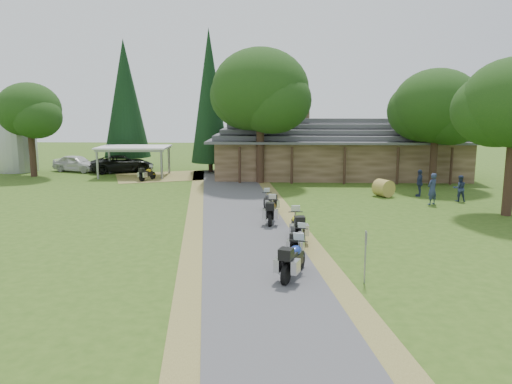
{
  "coord_description": "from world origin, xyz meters",
  "views": [
    {
      "loc": [
        0.74,
        -18.37,
        6.03
      ],
      "look_at": [
        -0.24,
        6.62,
        1.6
      ],
      "focal_mm": 35.0,
      "sensor_mm": 36.0,
      "label": 1
    }
  ],
  "objects_px": {
    "silo": "(15,132)",
    "motorcycle_row_b": "(299,240)",
    "motorcycle_row_e": "(269,201)",
    "lodge": "(338,147)",
    "carport": "(134,161)",
    "car_white_sedan": "(76,161)",
    "motorcycle_carport_a": "(147,173)",
    "hay_bale": "(384,188)",
    "motorcycle_row_d": "(271,210)",
    "car_dark_suv": "(122,159)",
    "motorcycle_row_c": "(297,224)",
    "motorcycle_row_a": "(293,257)"
  },
  "relations": [
    {
      "from": "silo",
      "to": "motorcycle_row_b",
      "type": "xyz_separation_m",
      "value": [
        24.24,
        -24.3,
        -2.94
      ]
    },
    {
      "from": "motorcycle_row_e",
      "to": "lodge",
      "type": "bearing_deg",
      "value": -37.83
    },
    {
      "from": "motorcycle_row_b",
      "to": "carport",
      "type": "bearing_deg",
      "value": 46.29
    },
    {
      "from": "car_white_sedan",
      "to": "motorcycle_carport_a",
      "type": "relative_size",
      "value": 3.27
    },
    {
      "from": "silo",
      "to": "motorcycle_row_e",
      "type": "bearing_deg",
      "value": -35.21
    },
    {
      "from": "motorcycle_carport_a",
      "to": "car_white_sedan",
      "type": "bearing_deg",
      "value": 81.73
    },
    {
      "from": "motorcycle_row_e",
      "to": "hay_bale",
      "type": "height_order",
      "value": "motorcycle_row_e"
    },
    {
      "from": "motorcycle_row_d",
      "to": "motorcycle_carport_a",
      "type": "height_order",
      "value": "motorcycle_row_d"
    },
    {
      "from": "motorcycle_carport_a",
      "to": "motorcycle_row_e",
      "type": "bearing_deg",
      "value": -114.64
    },
    {
      "from": "motorcycle_row_b",
      "to": "motorcycle_row_e",
      "type": "relative_size",
      "value": 0.95
    },
    {
      "from": "car_dark_suv",
      "to": "motorcycle_row_e",
      "type": "distance_m",
      "value": 21.0
    },
    {
      "from": "motorcycle_row_c",
      "to": "lodge",
      "type": "bearing_deg",
      "value": -16.72
    },
    {
      "from": "motorcycle_row_c",
      "to": "motorcycle_row_d",
      "type": "bearing_deg",
      "value": 15.55
    },
    {
      "from": "motorcycle_row_a",
      "to": "motorcycle_row_c",
      "type": "height_order",
      "value": "motorcycle_row_a"
    },
    {
      "from": "motorcycle_row_c",
      "to": "motorcycle_row_e",
      "type": "bearing_deg",
      "value": 7.58
    },
    {
      "from": "silo",
      "to": "hay_bale",
      "type": "height_order",
      "value": "silo"
    },
    {
      "from": "motorcycle_row_d",
      "to": "motorcycle_row_e",
      "type": "xyz_separation_m",
      "value": [
        -0.14,
        2.77,
        -0.07
      ]
    },
    {
      "from": "silo",
      "to": "car_dark_suv",
      "type": "height_order",
      "value": "silo"
    },
    {
      "from": "lodge",
      "to": "hay_bale",
      "type": "relative_size",
      "value": 18.98
    },
    {
      "from": "motorcycle_row_d",
      "to": "silo",
      "type": "bearing_deg",
      "value": 54.88
    },
    {
      "from": "silo",
      "to": "motorcycle_row_b",
      "type": "height_order",
      "value": "silo"
    },
    {
      "from": "lodge",
      "to": "hay_bale",
      "type": "height_order",
      "value": "lodge"
    },
    {
      "from": "silo",
      "to": "motorcycle_carport_a",
      "type": "relative_size",
      "value": 4.08
    },
    {
      "from": "silo",
      "to": "motorcycle_row_c",
      "type": "bearing_deg",
      "value": -42.34
    },
    {
      "from": "motorcycle_row_a",
      "to": "car_white_sedan",
      "type": "bearing_deg",
      "value": 54.1
    },
    {
      "from": "car_white_sedan",
      "to": "hay_bale",
      "type": "xyz_separation_m",
      "value": [
        25.06,
        -11.33,
        -0.38
      ]
    },
    {
      "from": "motorcycle_row_c",
      "to": "motorcycle_carport_a",
      "type": "bearing_deg",
      "value": 27.97
    },
    {
      "from": "silo",
      "to": "motorcycle_row_b",
      "type": "relative_size",
      "value": 4.1
    },
    {
      "from": "motorcycle_row_a",
      "to": "motorcycle_row_d",
      "type": "xyz_separation_m",
      "value": [
        -0.84,
        8.09,
        -0.03
      ]
    },
    {
      "from": "car_white_sedan",
      "to": "hay_bale",
      "type": "bearing_deg",
      "value": -94.92
    },
    {
      "from": "hay_bale",
      "to": "lodge",
      "type": "bearing_deg",
      "value": 100.97
    },
    {
      "from": "motorcycle_row_c",
      "to": "hay_bale",
      "type": "height_order",
      "value": "motorcycle_row_c"
    },
    {
      "from": "silo",
      "to": "carport",
      "type": "relative_size",
      "value": 1.22
    },
    {
      "from": "motorcycle_row_e",
      "to": "motorcycle_row_a",
      "type": "bearing_deg",
      "value": 168.22
    },
    {
      "from": "silo",
      "to": "motorcycle_row_e",
      "type": "xyz_separation_m",
      "value": [
        22.94,
        -16.19,
        -2.91
      ]
    },
    {
      "from": "motorcycle_row_b",
      "to": "motorcycle_row_e",
      "type": "bearing_deg",
      "value": 24.84
    },
    {
      "from": "silo",
      "to": "hay_bale",
      "type": "bearing_deg",
      "value": -20.25
    },
    {
      "from": "silo",
      "to": "motorcycle_row_a",
      "type": "relative_size",
      "value": 3.37
    },
    {
      "from": "car_white_sedan",
      "to": "motorcycle_row_c",
      "type": "height_order",
      "value": "car_white_sedan"
    },
    {
      "from": "silo",
      "to": "motorcycle_carport_a",
      "type": "xyz_separation_m",
      "value": [
        13.03,
        -4.8,
        -2.94
      ]
    },
    {
      "from": "motorcycle_row_b",
      "to": "motorcycle_row_c",
      "type": "height_order",
      "value": "motorcycle_row_c"
    },
    {
      "from": "carport",
      "to": "motorcycle_row_a",
      "type": "height_order",
      "value": "carport"
    },
    {
      "from": "silo",
      "to": "car_dark_suv",
      "type": "relative_size",
      "value": 1.19
    },
    {
      "from": "lodge",
      "to": "car_white_sedan",
      "type": "bearing_deg",
      "value": 175.93
    },
    {
      "from": "motorcycle_row_e",
      "to": "motorcycle_carport_a",
      "type": "xyz_separation_m",
      "value": [
        -9.91,
        11.39,
        -0.03
      ]
    },
    {
      "from": "carport",
      "to": "motorcycle_row_e",
      "type": "relative_size",
      "value": 3.2
    },
    {
      "from": "motorcycle_row_e",
      "to": "car_dark_suv",
      "type": "bearing_deg",
      "value": 22.6
    },
    {
      "from": "motorcycle_row_e",
      "to": "motorcycle_carport_a",
      "type": "relative_size",
      "value": 1.05
    },
    {
      "from": "car_white_sedan",
      "to": "motorcycle_carport_a",
      "type": "bearing_deg",
      "value": -103.2
    },
    {
      "from": "car_dark_suv",
      "to": "silo",
      "type": "bearing_deg",
      "value": 65.81
    }
  ]
}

